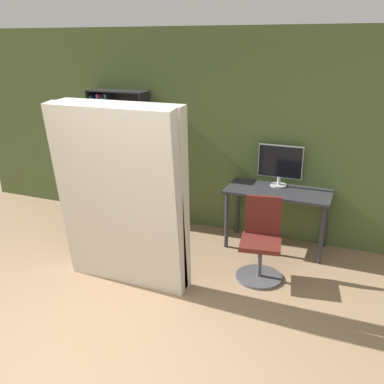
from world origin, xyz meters
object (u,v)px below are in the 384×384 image
office_chair (261,247)px  bookshelf (116,156)px  mattress_near (119,201)px  monitor (280,164)px  mattress_far (127,196)px

office_chair → bookshelf: size_ratio=0.49×
mattress_near → monitor: bearing=53.1°
monitor → mattress_far: bearing=-129.5°
mattress_near → mattress_far: same height
mattress_far → mattress_near: bearing=-90.0°
office_chair → mattress_near: (-1.32, -0.76, 0.62)m
monitor → bookshelf: 2.41m
monitor → mattress_far: 2.03m
mattress_near → office_chair: bearing=29.8°
office_chair → bookshelf: (-2.43, 0.97, 0.56)m
mattress_near → mattress_far: bearing=90.0°
bookshelf → mattress_far: size_ratio=0.95×
mattress_far → bookshelf: bearing=125.2°
bookshelf → mattress_far: mattress_far is taller
monitor → mattress_near: mattress_near is taller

